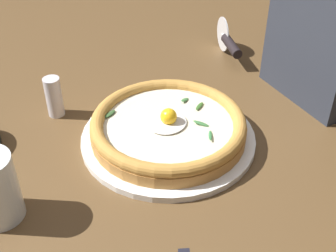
# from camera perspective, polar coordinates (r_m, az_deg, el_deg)

# --- Properties ---
(ground_plane) EXTENTS (2.40, 2.40, 0.03)m
(ground_plane) POSITION_cam_1_polar(r_m,az_deg,el_deg) (0.83, 0.58, -2.26)
(ground_plane) COLOR brown
(ground_plane) RESTS_ON ground
(pizza_plate) EXTENTS (0.31, 0.31, 0.01)m
(pizza_plate) POSITION_cam_1_polar(r_m,az_deg,el_deg) (0.81, 0.00, -1.48)
(pizza_plate) COLOR white
(pizza_plate) RESTS_ON ground
(pizza) EXTENTS (0.28, 0.28, 0.06)m
(pizza) POSITION_cam_1_polar(r_m,az_deg,el_deg) (0.79, 0.00, 0.00)
(pizza) COLOR #BD823E
(pizza) RESTS_ON pizza_plate
(pizza_cutter) EXTENTS (0.10, 0.13, 0.08)m
(pizza_cutter) POSITION_cam_1_polar(r_m,az_deg,el_deg) (1.07, 7.76, 10.65)
(pizza_cutter) COLOR silver
(pizza_cutter) RESTS_ON ground
(pepper_shaker) EXTENTS (0.03, 0.03, 0.08)m
(pepper_shaker) POSITION_cam_1_polar(r_m,az_deg,el_deg) (0.88, -14.42, 3.64)
(pepper_shaker) COLOR silver
(pepper_shaker) RESTS_ON ground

